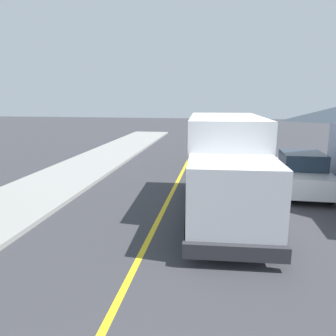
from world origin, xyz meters
TOP-DOWN VIEW (x-y plane):
  - centre_line_yellow at (0.00, 10.00)m, footprint 0.16×56.00m
  - box_truck at (2.08, 10.17)m, footprint 2.76×7.29m
  - parked_car_near at (2.04, 17.40)m, footprint 2.00×4.48m
  - parked_car_mid at (2.04, 24.77)m, footprint 1.89×4.44m
  - parked_car_far at (2.36, 31.32)m, footprint 1.96×4.46m
  - parked_van_across at (5.20, 13.06)m, footprint 1.87×4.43m

SIDE VIEW (x-z plane):
  - centre_line_yellow at x=0.00m, z-range 0.00..0.01m
  - parked_car_near at x=2.04m, z-range -0.04..1.63m
  - parked_car_mid at x=2.04m, z-range -0.04..1.63m
  - parked_car_far at x=2.36m, z-range -0.04..1.63m
  - parked_van_across at x=5.20m, z-range -0.04..1.63m
  - box_truck at x=2.08m, z-range 0.17..3.37m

